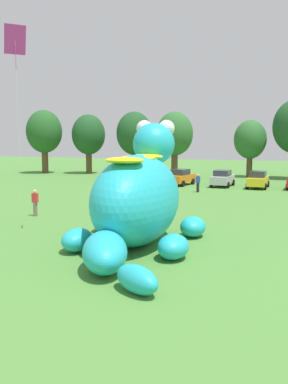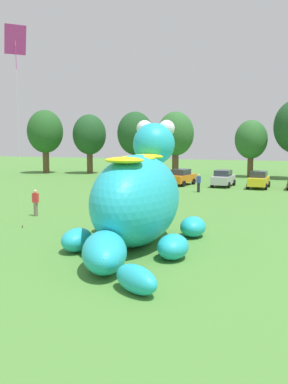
{
  "view_description": "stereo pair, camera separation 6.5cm",
  "coord_description": "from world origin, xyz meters",
  "views": [
    {
      "loc": [
        6.17,
        -17.58,
        4.93
      ],
      "look_at": [
        -0.3,
        1.54,
        2.33
      ],
      "focal_mm": 38.88,
      "sensor_mm": 36.0,
      "label": 1
    },
    {
      "loc": [
        6.23,
        -17.56,
        4.93
      ],
      "look_at": [
        -0.3,
        1.54,
        2.33
      ],
      "focal_mm": 38.88,
      "sensor_mm": 36.0,
      "label": 2
    }
  ],
  "objects": [
    {
      "name": "spectator_by_cars",
      "position": [
        -2.81,
        8.01,
        0.85
      ],
      "size": [
        0.38,
        0.26,
        1.71
      ],
      "color": "#2D334C",
      "rests_on": "ground"
    },
    {
      "name": "car_silver",
      "position": [
        0.15,
        25.58,
        0.86
      ],
      "size": [
        2.2,
        4.23,
        1.72
      ],
      "color": "#B7BABF",
      "rests_on": "ground"
    },
    {
      "name": "ground_plane",
      "position": [
        0.0,
        0.0,
        0.0
      ],
      "size": [
        160.0,
        160.0,
        0.0
      ],
      "primitive_type": "plane",
      "color": "#4C8438"
    },
    {
      "name": "car_yellow",
      "position": [
        3.72,
        25.26,
        0.86
      ],
      "size": [
        2.14,
        4.2,
        1.72
      ],
      "color": "yellow",
      "rests_on": "ground"
    },
    {
      "name": "tethered_flying_kite",
      "position": [
        -7.51,
        1.69,
        9.9
      ],
      "size": [
        1.13,
        1.13,
        10.81
      ],
      "color": "brown",
      "rests_on": "ground"
    },
    {
      "name": "car_white",
      "position": [
        -11.67,
        25.81,
        0.86
      ],
      "size": [
        2.05,
        4.16,
        1.72
      ],
      "color": "white",
      "rests_on": "ground"
    },
    {
      "name": "spectator_near_inflatable",
      "position": [
        -8.84,
        5.04,
        0.85
      ],
      "size": [
        0.38,
        0.26,
        1.71
      ],
      "color": "#726656",
      "rests_on": "ground"
    },
    {
      "name": "car_orange",
      "position": [
        -4.27,
        25.43,
        0.86
      ],
      "size": [
        2.55,
        4.36,
        1.72
      ],
      "color": "orange",
      "rests_on": "ground"
    },
    {
      "name": "tree_centre",
      "position": [
        1.89,
        37.38,
        4.77
      ],
      "size": [
        4.11,
        4.11,
        7.3
      ],
      "color": "brown",
      "rests_on": "ground"
    },
    {
      "name": "tree_far_left",
      "position": [
        -26.4,
        34.36,
        5.86
      ],
      "size": [
        5.05,
        5.05,
        8.96
      ],
      "color": "brown",
      "rests_on": "ground"
    },
    {
      "name": "giant_inflatable_creature",
      "position": [
        -0.28,
        0.52,
        2.17
      ],
      "size": [
        6.32,
        11.37,
        5.93
      ],
      "color": "#23B2C6",
      "rests_on": "ground"
    },
    {
      "name": "car_green",
      "position": [
        -8.19,
        25.71,
        0.86
      ],
      "size": [
        2.62,
        4.38,
        1.72
      ],
      "color": "#1E7238",
      "rests_on": "ground"
    },
    {
      "name": "tree_left",
      "position": [
        -20.16,
        35.82,
        5.43
      ],
      "size": [
        4.68,
        4.68,
        8.31
      ],
      "color": "brown",
      "rests_on": "ground"
    },
    {
      "name": "tree_mid_left",
      "position": [
        -13.05,
        35.17,
        5.56
      ],
      "size": [
        4.79,
        4.79,
        8.51
      ],
      "color": "brown",
      "rests_on": "ground"
    },
    {
      "name": "tree_centre_left",
      "position": [
        -7.51,
        35.31,
        5.5
      ],
      "size": [
        4.74,
        4.74,
        8.41
      ],
      "color": "brown",
      "rests_on": "ground"
    },
    {
      "name": "spectator_mid_field",
      "position": [
        -1.34,
        20.17,
        0.85
      ],
      "size": [
        0.38,
        0.26,
        1.71
      ],
      "color": "black",
      "rests_on": "ground"
    }
  ]
}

